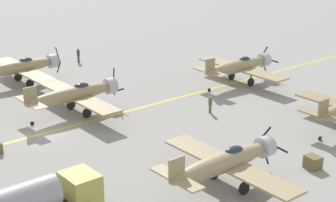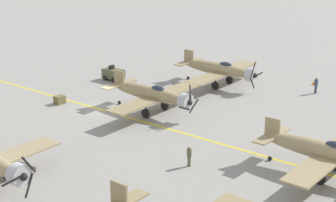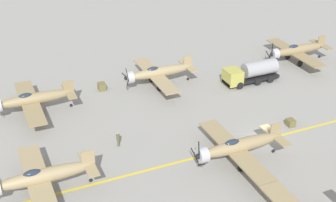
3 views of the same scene
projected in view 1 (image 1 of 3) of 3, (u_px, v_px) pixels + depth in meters
ground_plane at (43, 134)px, 49.31m from camera, size 400.00×400.00×0.00m
taxiway_stripe at (43, 134)px, 49.31m from camera, size 0.30×160.00×0.01m
airplane_far_center at (239, 66)px, 62.59m from camera, size 12.00×9.98×3.65m
airplane_mid_right at (226, 162)px, 39.18m from camera, size 12.00×9.98×3.65m
airplane_mid_left at (20, 67)px, 62.15m from camera, size 12.00×9.98×3.65m
airplane_mid_center at (75, 94)px, 53.27m from camera, size 12.00×9.98×3.80m
fuel_tanker at (40, 200)px, 35.10m from camera, size 2.68×8.00×2.98m
ground_crew_walking at (210, 104)px, 53.98m from camera, size 0.37×0.37×1.72m
ground_crew_inspecting at (78, 55)px, 71.49m from camera, size 0.40×0.40×1.84m
supply_crate_by_tanker at (313, 162)px, 42.67m from camera, size 1.25×1.08×0.98m
traffic_cone at (56, 58)px, 72.99m from camera, size 0.36×0.36×0.55m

